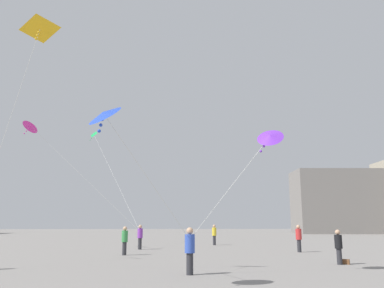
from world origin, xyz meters
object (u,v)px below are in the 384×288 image
at_px(person_in_purple, 140,236).
at_px(kite_cobalt_diamond, 104,115).
at_px(person_in_green, 125,239).
at_px(handbag_beside_flyer, 346,262).
at_px(kite_emerald_delta, 95,138).
at_px(building_centre_hall, 349,202).
at_px(person_in_blue, 190,249).
at_px(kite_magenta_diamond, 31,127).
at_px(kite_violet_diamond, 270,137).
at_px(person_in_yellow, 214,234).
at_px(kite_amber_delta, 39,33).
at_px(person_in_red, 299,237).
at_px(person_in_black, 339,245).

distance_m(person_in_purple, kite_cobalt_diamond, 19.62).
bearing_deg(person_in_green, handbag_beside_flyer, -49.89).
relative_size(kite_emerald_delta, building_centre_hall, 0.58).
height_order(person_in_green, person_in_blue, person_in_blue).
xyz_separation_m(person_in_blue, kite_emerald_delta, (-8.95, 27.05, 10.17)).
height_order(kite_magenta_diamond, building_centre_hall, building_centre_hall).
xyz_separation_m(person_in_green, handbag_beside_flyer, (11.15, -6.26, -0.83)).
relative_size(kite_violet_diamond, kite_magenta_diamond, 0.47).
xyz_separation_m(person_in_green, kite_violet_diamond, (6.78, -9.79, 4.41)).
bearing_deg(person_in_blue, building_centre_hall, 61.63).
distance_m(person_in_yellow, kite_amber_delta, 25.16).
bearing_deg(person_in_red, person_in_black, -178.09).
xyz_separation_m(kite_emerald_delta, handbag_beside_flyer, (16.58, -23.55, -11.01)).
bearing_deg(person_in_black, building_centre_hall, 74.69).
relative_size(person_in_green, kite_emerald_delta, 0.14).
height_order(person_in_green, kite_emerald_delta, kite_emerald_delta).
height_order(person_in_black, person_in_red, person_in_red).
xyz_separation_m(kite_violet_diamond, handbag_beside_flyer, (4.37, 3.53, -5.24)).
distance_m(kite_amber_delta, building_centre_hall, 75.86).
relative_size(person_in_red, building_centre_hall, 0.08).
bearing_deg(handbag_beside_flyer, kite_cobalt_diamond, -144.68).
height_order(person_in_purple, kite_cobalt_diamond, kite_cobalt_diamond).
bearing_deg(kite_violet_diamond, kite_amber_delta, -176.80).
bearing_deg(kite_magenta_diamond, building_centre_hall, 45.03).
distance_m(person_in_red, kite_violet_diamond, 13.43).
bearing_deg(kite_magenta_diamond, person_in_black, -32.02).
xyz_separation_m(kite_violet_diamond, kite_emerald_delta, (-12.21, 27.07, 5.77)).
relative_size(kite_amber_delta, building_centre_hall, 0.39).
bearing_deg(person_in_purple, kite_cobalt_diamond, -89.82).
bearing_deg(kite_emerald_delta, kite_magenta_diamond, -103.25).
relative_size(kite_violet_diamond, building_centre_hall, 0.20).
bearing_deg(handbag_beside_flyer, kite_magenta_diamond, 148.66).
bearing_deg(person_in_yellow, building_centre_hall, -3.98).
bearing_deg(kite_amber_delta, person_in_purple, 78.78).
bearing_deg(person_in_green, person_in_purple, 63.68).
relative_size(person_in_green, person_in_purple, 0.95).
bearing_deg(kite_emerald_delta, person_in_purple, -63.01).
xyz_separation_m(person_in_green, kite_amber_delta, (-2.59, -10.31, 8.46)).
height_order(person_in_yellow, kite_magenta_diamond, kite_magenta_diamond).
bearing_deg(person_in_yellow, kite_emerald_delta, 98.46).
bearing_deg(kite_violet_diamond, person_in_purple, 112.11).
distance_m(person_in_yellow, kite_cobalt_diamond, 26.15).
xyz_separation_m(person_in_red, kite_emerald_delta, (-17.06, 15.33, 10.13)).
xyz_separation_m(person_in_red, person_in_green, (-11.63, -1.95, -0.05)).
xyz_separation_m(person_in_yellow, kite_emerald_delta, (-12.32, 5.86, 10.13)).
bearing_deg(kite_amber_delta, handbag_beside_flyer, 16.42).
bearing_deg(kite_violet_diamond, person_in_black, 40.42).
distance_m(person_in_black, handbag_beside_flyer, 0.85).
relative_size(person_in_red, kite_emerald_delta, 0.14).
height_order(person_in_red, kite_cobalt_diamond, kite_cobalt_diamond).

